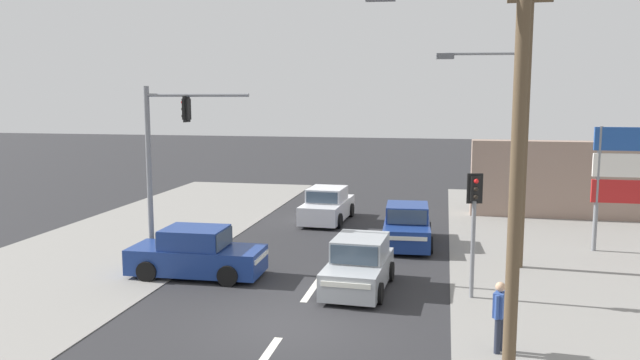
# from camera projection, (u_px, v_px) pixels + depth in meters

# --- Properties ---
(ground_plane) EXTENTS (140.00, 140.00, 0.00)m
(ground_plane) POSITION_uv_depth(u_px,v_px,m) (287.00, 326.00, 15.52)
(ground_plane) COLOR #28282B
(lane_dash_near) EXTENTS (0.20, 2.40, 0.01)m
(lane_dash_near) POSITION_uv_depth(u_px,v_px,m) (264.00, 358.00, 13.57)
(lane_dash_near) COLOR silver
(lane_dash_near) RESTS_ON ground
(lane_dash_mid) EXTENTS (0.20, 2.40, 0.01)m
(lane_dash_mid) POSITION_uv_depth(u_px,v_px,m) (312.00, 289.00, 18.43)
(lane_dash_mid) COLOR silver
(lane_dash_mid) RESTS_ON ground
(lane_dash_far) EXTENTS (0.20, 2.40, 0.01)m
(lane_dash_far) POSITION_uv_depth(u_px,v_px,m) (340.00, 249.00, 23.29)
(lane_dash_far) COLOR silver
(lane_dash_far) RESTS_ON ground
(kerb_left_verge) EXTENTS (8.00, 40.00, 0.02)m
(kerb_left_verge) POSITION_uv_depth(u_px,v_px,m) (73.00, 265.00, 21.06)
(kerb_left_verge) COLOR gray
(kerb_left_verge) RESTS_ON ground
(utility_pole_foreground_right) EXTENTS (3.78, 0.50, 10.55)m
(utility_pole_foreground_right) POSITION_uv_depth(u_px,v_px,m) (513.00, 98.00, 11.56)
(utility_pole_foreground_right) COLOR brown
(utility_pole_foreground_right) RESTS_ON ground
(utility_pole_midground_right) EXTENTS (3.78, 0.57, 9.75)m
(utility_pole_midground_right) POSITION_uv_depth(u_px,v_px,m) (521.00, 110.00, 20.07)
(utility_pole_midground_right) COLOR brown
(utility_pole_midground_right) RESTS_ON ground
(traffic_signal_mast) EXTENTS (3.69, 0.44, 6.00)m
(traffic_signal_mast) POSITION_uv_depth(u_px,v_px,m) (163.00, 152.00, 20.58)
(traffic_signal_mast) COLOR slate
(traffic_signal_mast) RESTS_ON ground
(pedestal_signal_right_kerb) EXTENTS (0.44, 0.31, 3.56)m
(pedestal_signal_right_kerb) POSITION_uv_depth(u_px,v_px,m) (474.00, 214.00, 17.30)
(pedestal_signal_right_kerb) COLOR slate
(pedestal_signal_right_kerb) RESTS_ON ground
(shopping_plaza_sign) EXTENTS (2.10, 0.16, 4.60)m
(shopping_plaza_sign) POSITION_uv_depth(u_px,v_px,m) (623.00, 171.00, 22.39)
(shopping_plaza_sign) COLOR slate
(shopping_plaza_sign) RESTS_ON ground
(shopfront_wall_far) EXTENTS (12.00, 1.00, 3.60)m
(shopfront_wall_far) POSITION_uv_depth(u_px,v_px,m) (605.00, 181.00, 28.67)
(shopfront_wall_far) COLOR gray
(shopfront_wall_far) RESTS_ON ground
(hatchback_kerbside_parked) EXTENTS (1.92, 3.71, 1.53)m
(hatchback_kerbside_parked) POSITION_uv_depth(u_px,v_px,m) (359.00, 266.00, 18.39)
(hatchback_kerbside_parked) COLOR #A3A8AD
(hatchback_kerbside_parked) RESTS_ON ground
(sedan_oncoming_near) EXTENTS (2.06, 4.32, 1.56)m
(sedan_oncoming_near) POSITION_uv_depth(u_px,v_px,m) (407.00, 227.00, 23.89)
(sedan_oncoming_near) COLOR navy
(sedan_oncoming_near) RESTS_ON ground
(sedan_crossing_left) EXTENTS (2.05, 4.31, 1.56)m
(sedan_crossing_left) POSITION_uv_depth(u_px,v_px,m) (327.00, 206.00, 28.34)
(sedan_crossing_left) COLOR silver
(sedan_crossing_left) RESTS_ON ground
(sedan_oncoming_mid) EXTENTS (4.27, 1.95, 1.56)m
(sedan_oncoming_mid) POSITION_uv_depth(u_px,v_px,m) (197.00, 254.00, 19.70)
(sedan_oncoming_mid) COLOR navy
(sedan_oncoming_mid) RESTS_ON ground
(pedestrian_at_kerb) EXTENTS (0.33, 0.53, 1.63)m
(pedestrian_at_kerb) POSITION_uv_depth(u_px,v_px,m) (499.00, 313.00, 13.75)
(pedestrian_at_kerb) COLOR #232838
(pedestrian_at_kerb) RESTS_ON ground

